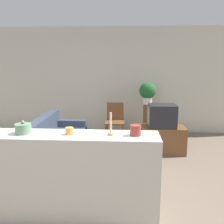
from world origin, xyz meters
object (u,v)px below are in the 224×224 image
(decorative_bowl, at_px, (23,129))
(potted_plant, at_px, (148,92))
(couch, at_px, (55,146))
(television, at_px, (162,116))
(wooden_chair, at_px, (115,119))

(decorative_bowl, bearing_deg, potted_plant, 63.63)
(potted_plant, distance_m, decorative_bowl, 3.78)
(couch, relative_size, television, 3.54)
(potted_plant, bearing_deg, decorative_bowl, -116.37)
(wooden_chair, xyz_separation_m, decorative_bowl, (-0.91, -3.02, 0.58))
(couch, relative_size, wooden_chair, 2.20)
(wooden_chair, bearing_deg, couch, -128.79)
(couch, bearing_deg, decorative_bowl, -84.54)
(couch, xyz_separation_m, potted_plant, (1.84, 1.70, 0.83))
(couch, distance_m, wooden_chair, 1.72)
(couch, distance_m, potted_plant, 2.64)
(wooden_chair, relative_size, decorative_bowl, 4.83)
(wooden_chair, distance_m, potted_plant, 1.06)
(television, xyz_separation_m, wooden_chair, (-0.98, 0.77, -0.27))
(couch, bearing_deg, television, 15.10)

